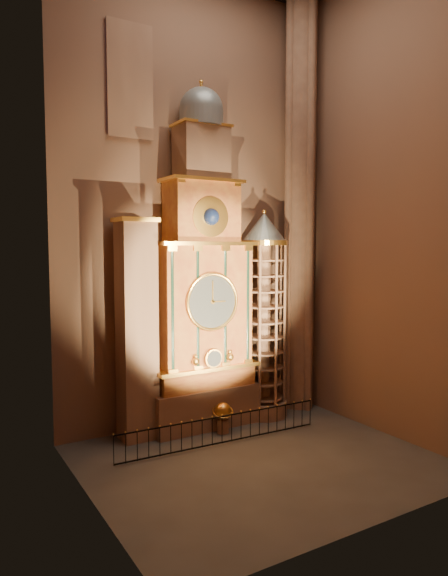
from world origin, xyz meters
TOP-DOWN VIEW (x-y plane):
  - floor at (0.00, 0.00)m, footprint 14.00×14.00m
  - wall_back at (0.00, 6.00)m, footprint 22.00×0.00m
  - wall_left at (-7.00, 0.00)m, footprint 0.00×22.00m
  - wall_right at (7.00, 0.00)m, footprint 0.00×22.00m
  - astronomical_clock at (0.00, 4.96)m, footprint 5.60×2.41m
  - portrait_tower at (-3.40, 4.98)m, footprint 1.80×1.60m
  - stair_turret at (3.50, 4.70)m, footprint 2.50×2.50m
  - gothic_pier at (6.10, 5.00)m, footprint 2.04×2.04m
  - stained_glass_window at (-3.20, 5.92)m, footprint 2.20×0.14m
  - celestial_globe at (0.33, 3.54)m, footprint 1.25×1.21m
  - iron_railing at (-0.46, 2.29)m, footprint 9.94×0.44m

SIDE VIEW (x-z plane):
  - floor at x=0.00m, z-range 0.00..0.00m
  - iron_railing at x=-0.46m, z-range 0.05..1.33m
  - celestial_globe at x=0.33m, z-range 0.15..1.62m
  - portrait_tower at x=-3.40m, z-range 0.05..10.25m
  - stair_turret at x=3.50m, z-range -0.13..10.67m
  - astronomical_clock at x=0.00m, z-range -1.67..15.03m
  - wall_back at x=0.00m, z-range 0.00..22.00m
  - wall_left at x=-7.00m, z-range 0.00..22.00m
  - wall_right at x=7.00m, z-range 0.00..22.00m
  - gothic_pier at x=6.10m, z-range 0.00..22.00m
  - stained_glass_window at x=-3.20m, z-range 13.90..19.10m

